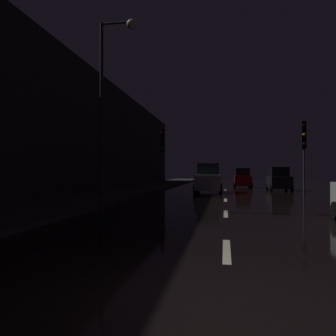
{
  "coord_description": "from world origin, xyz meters",
  "views": [
    {
      "loc": [
        -0.04,
        -4.25,
        1.65
      ],
      "look_at": [
        -3.48,
        16.6,
        1.85
      ],
      "focal_mm": 36.85,
      "sensor_mm": 36.0,
      "label": 1
    }
  ],
  "objects_px": {
    "car_distant_taillights": "(242,179)",
    "car_parked_right_far": "(279,180)",
    "traffic_light_far_right": "(304,141)",
    "traffic_light_far_left": "(162,146)",
    "car_approaching_headlights": "(209,179)",
    "streetlamp_overhead": "(110,87)"
  },
  "relations": [
    {
      "from": "car_parked_right_far",
      "to": "car_distant_taillights",
      "type": "height_order",
      "value": "car_parked_right_far"
    },
    {
      "from": "traffic_light_far_right",
      "to": "car_approaching_headlights",
      "type": "distance_m",
      "value": 7.44
    },
    {
      "from": "traffic_light_far_right",
      "to": "car_approaching_headlights",
      "type": "relative_size",
      "value": 1.14
    },
    {
      "from": "traffic_light_far_right",
      "to": "car_distant_taillights",
      "type": "distance_m",
      "value": 12.05
    },
    {
      "from": "traffic_light_far_right",
      "to": "streetlamp_overhead",
      "type": "xyz_separation_m",
      "value": [
        -10.52,
        -10.01,
        1.75
      ]
    },
    {
      "from": "car_distant_taillights",
      "to": "car_parked_right_far",
      "type": "bearing_deg",
      "value": -151.91
    },
    {
      "from": "traffic_light_far_left",
      "to": "streetlamp_overhead",
      "type": "xyz_separation_m",
      "value": [
        0.21,
        -14.3,
        1.64
      ]
    },
    {
      "from": "traffic_light_far_left",
      "to": "car_distant_taillights",
      "type": "relative_size",
      "value": 1.34
    },
    {
      "from": "streetlamp_overhead",
      "to": "car_approaching_headlights",
      "type": "bearing_deg",
      "value": 72.11
    },
    {
      "from": "car_parked_right_far",
      "to": "car_distant_taillights",
      "type": "relative_size",
      "value": 1.02
    },
    {
      "from": "traffic_light_far_right",
      "to": "car_parked_right_far",
      "type": "xyz_separation_m",
      "value": [
        -0.8,
        5.87,
        -2.82
      ]
    },
    {
      "from": "streetlamp_overhead",
      "to": "traffic_light_far_right",
      "type": "bearing_deg",
      "value": 43.59
    },
    {
      "from": "traffic_light_far_right",
      "to": "car_distant_taillights",
      "type": "xyz_separation_m",
      "value": [
        -3.61,
        11.14,
        -2.84
      ]
    },
    {
      "from": "streetlamp_overhead",
      "to": "car_parked_right_far",
      "type": "xyz_separation_m",
      "value": [
        9.72,
        15.89,
        -4.57
      ]
    },
    {
      "from": "traffic_light_far_right",
      "to": "traffic_light_far_left",
      "type": "height_order",
      "value": "traffic_light_far_left"
    },
    {
      "from": "car_approaching_headlights",
      "to": "car_distant_taillights",
      "type": "xyz_separation_m",
      "value": [
        3.03,
        9.14,
        -0.13
      ]
    },
    {
      "from": "traffic_light_far_right",
      "to": "traffic_light_far_left",
      "type": "xyz_separation_m",
      "value": [
        -10.72,
        4.29,
        0.11
      ]
    },
    {
      "from": "traffic_light_far_left",
      "to": "car_distant_taillights",
      "type": "height_order",
      "value": "traffic_light_far_left"
    },
    {
      "from": "traffic_light_far_left",
      "to": "car_distant_taillights",
      "type": "bearing_deg",
      "value": 121.76
    },
    {
      "from": "traffic_light_far_left",
      "to": "car_distant_taillights",
      "type": "distance_m",
      "value": 10.31
    },
    {
      "from": "streetlamp_overhead",
      "to": "car_approaching_headlights",
      "type": "relative_size",
      "value": 1.89
    },
    {
      "from": "streetlamp_overhead",
      "to": "car_distant_taillights",
      "type": "distance_m",
      "value": 22.72
    }
  ]
}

